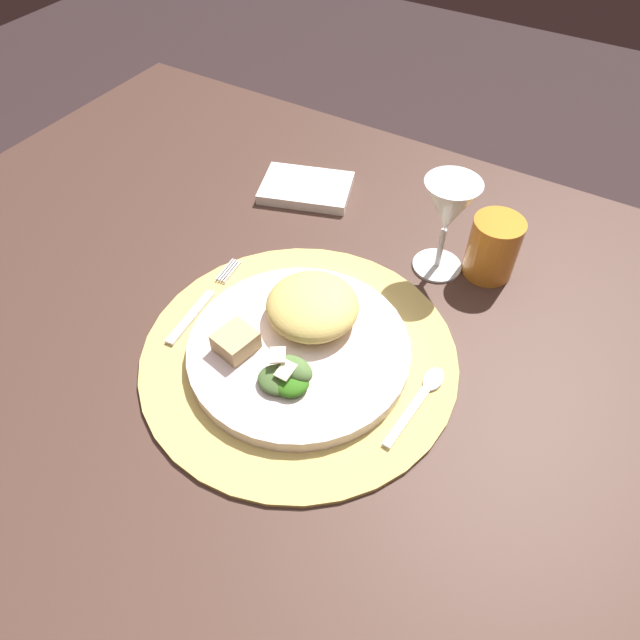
# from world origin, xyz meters

# --- Properties ---
(ground_plane) EXTENTS (6.00, 6.00, 0.00)m
(ground_plane) POSITION_xyz_m (0.00, 0.00, 0.00)
(ground_plane) COLOR #2E2122
(dining_table) EXTENTS (1.48, 0.97, 0.72)m
(dining_table) POSITION_xyz_m (0.00, 0.00, 0.62)
(dining_table) COLOR #442C24
(dining_table) RESTS_ON ground
(placemat) EXTENTS (0.39, 0.39, 0.01)m
(placemat) POSITION_xyz_m (-0.05, -0.04, 0.73)
(placemat) COLOR tan
(placemat) RESTS_ON dining_table
(dinner_plate) EXTENTS (0.27, 0.27, 0.02)m
(dinner_plate) POSITION_xyz_m (-0.05, -0.04, 0.74)
(dinner_plate) COLOR silver
(dinner_plate) RESTS_ON placemat
(pasta_serving) EXTENTS (0.16, 0.16, 0.04)m
(pasta_serving) POSITION_xyz_m (-0.06, 0.01, 0.77)
(pasta_serving) COLOR #DDBF63
(pasta_serving) RESTS_ON dinner_plate
(salad_greens) EXTENTS (0.07, 0.06, 0.03)m
(salad_greens) POSITION_xyz_m (-0.03, -0.09, 0.76)
(salad_greens) COLOR #415E2D
(salad_greens) RESTS_ON dinner_plate
(bread_piece) EXTENTS (0.05, 0.05, 0.03)m
(bread_piece) POSITION_xyz_m (-0.11, -0.08, 0.76)
(bread_piece) COLOR tan
(bread_piece) RESTS_ON dinner_plate
(fork) EXTENTS (0.03, 0.17, 0.00)m
(fork) POSITION_xyz_m (-0.20, -0.04, 0.73)
(fork) COLOR silver
(fork) RESTS_ON placemat
(spoon) EXTENTS (0.02, 0.13, 0.01)m
(spoon) POSITION_xyz_m (0.11, -0.02, 0.73)
(spoon) COLOR silver
(spoon) RESTS_ON placemat
(napkin) EXTENTS (0.17, 0.14, 0.02)m
(napkin) POSITION_xyz_m (-0.22, 0.25, 0.73)
(napkin) COLOR white
(napkin) RESTS_ON dining_table
(wine_glass) EXTENTS (0.07, 0.07, 0.14)m
(wine_glass) POSITION_xyz_m (0.03, 0.20, 0.82)
(wine_glass) COLOR silver
(wine_glass) RESTS_ON dining_table
(amber_tumbler) EXTENTS (0.07, 0.07, 0.09)m
(amber_tumbler) POSITION_xyz_m (0.10, 0.23, 0.77)
(amber_tumbler) COLOR orange
(amber_tumbler) RESTS_ON dining_table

